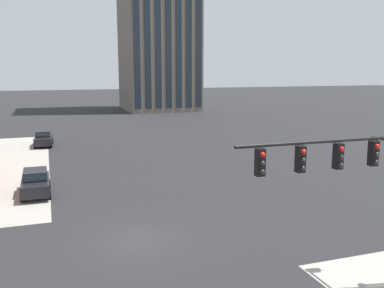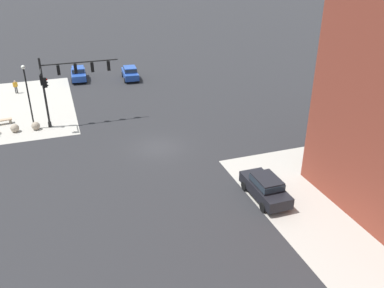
% 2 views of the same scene
% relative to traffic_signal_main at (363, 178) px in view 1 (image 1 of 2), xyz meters
% --- Properties ---
extents(ground_plane, '(320.00, 320.00, 0.00)m').
position_rel_traffic_signal_main_xyz_m(ground_plane, '(-6.83, 7.56, -4.50)').
color(ground_plane, '#262628').
extents(traffic_signal_main, '(7.11, 2.09, 6.64)m').
position_rel_traffic_signal_main_xyz_m(traffic_signal_main, '(0.00, 0.00, 0.00)').
color(traffic_signal_main, black).
rests_on(traffic_signal_main, ground).
extents(car_cross_westbound, '(1.91, 4.41, 1.68)m').
position_rel_traffic_signal_main_xyz_m(car_cross_westbound, '(-11.72, 17.49, -3.58)').
color(car_cross_westbound, black).
rests_on(car_cross_westbound, ground).
extents(car_parked_curb, '(2.08, 4.49, 1.68)m').
position_rel_traffic_signal_main_xyz_m(car_parked_curb, '(-11.28, 36.73, -3.58)').
color(car_parked_curb, black).
rests_on(car_parked_curb, ground).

